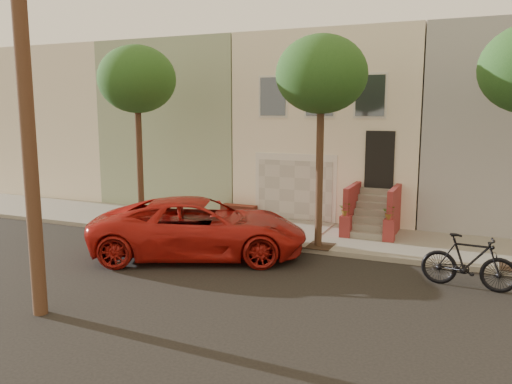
% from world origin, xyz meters
% --- Properties ---
extents(ground, '(90.00, 90.00, 0.00)m').
position_xyz_m(ground, '(0.00, 0.00, 0.00)').
color(ground, black).
rests_on(ground, ground).
extents(sidewalk, '(40.00, 3.70, 0.15)m').
position_xyz_m(sidewalk, '(0.00, 5.35, 0.07)').
color(sidewalk, gray).
rests_on(sidewalk, ground).
extents(house_row, '(33.10, 11.70, 7.00)m').
position_xyz_m(house_row, '(0.00, 11.19, 3.64)').
color(house_row, silver).
rests_on(house_row, sidewalk).
extents(tree_left, '(2.70, 2.57, 6.30)m').
position_xyz_m(tree_left, '(-5.50, 3.90, 5.26)').
color(tree_left, '#2D2116').
rests_on(tree_left, sidewalk).
extents(tree_mid, '(2.70, 2.57, 6.30)m').
position_xyz_m(tree_mid, '(1.00, 3.90, 5.26)').
color(tree_mid, '#2D2116').
rests_on(tree_mid, sidewalk).
extents(pickup_truck, '(6.83, 5.07, 1.72)m').
position_xyz_m(pickup_truck, '(-2.01, 1.94, 0.86)').
color(pickup_truck, '#AB1913').
rests_on(pickup_truck, ground).
extents(motorcycle, '(2.25, 0.81, 1.33)m').
position_xyz_m(motorcycle, '(5.30, 2.10, 0.66)').
color(motorcycle, black).
rests_on(motorcycle, ground).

